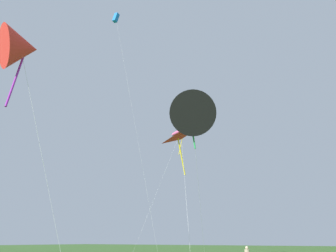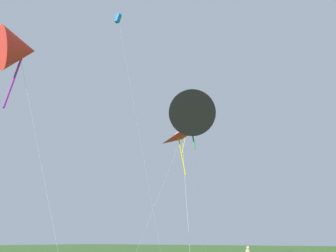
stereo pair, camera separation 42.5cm
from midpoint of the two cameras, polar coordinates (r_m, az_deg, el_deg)
kite_flying_0 at (r=18.21m, az=-24.41°, el=12.30°), size 3.17×4.40×12.53m
kite_flying_1 at (r=49.72m, az=3.08°, el=-1.04°), size 5.71×7.33×19.17m
kite_flying_2 at (r=48.27m, az=-8.59°, el=18.24°), size 4.33×6.01×32.56m
kite_flying_3 at (r=26.67m, az=2.91°, el=-1.87°), size 4.25×5.04×11.01m
kite_flying_4 at (r=22.75m, az=4.78°, el=2.38°), size 5.84×10.81×12.55m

